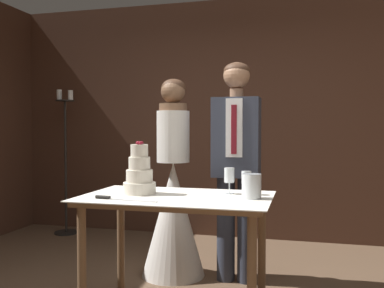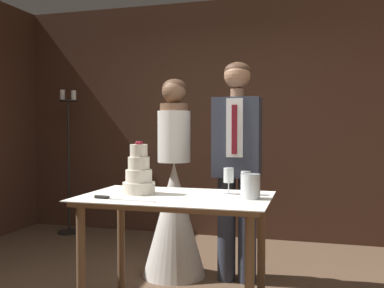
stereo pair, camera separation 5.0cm
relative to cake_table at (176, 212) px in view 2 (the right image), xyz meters
name	(u,v)px [view 2 (the right image)]	position (x,y,z in m)	size (l,w,h in m)	color
wall_back	(230,119)	(-0.06, 2.29, 0.67)	(5.43, 0.12, 2.75)	#472B1E
cake_table	(176,212)	(0.00, 0.00, 0.00)	(1.24, 0.77, 0.82)	brown
tiered_cake	(139,175)	(-0.27, 0.02, 0.24)	(0.22, 0.22, 0.36)	silver
cake_knife	(113,198)	(-0.33, -0.24, 0.12)	(0.43, 0.06, 0.02)	silver
wine_glass_near	(229,176)	(0.32, 0.17, 0.23)	(0.07, 0.07, 0.18)	silver
wine_glass_middle	(246,179)	(0.44, 0.17, 0.22)	(0.07, 0.07, 0.16)	silver
hurricane_candle	(250,187)	(0.49, 0.02, 0.18)	(0.12, 0.12, 0.16)	silver
bride	(174,203)	(-0.27, 0.81, -0.09)	(0.54, 0.54, 1.69)	white
groom	(237,159)	(0.27, 0.81, 0.31)	(0.38, 0.25, 1.80)	#333847
candle_stand	(69,167)	(-1.96, 1.90, 0.09)	(0.28, 0.28, 1.73)	black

